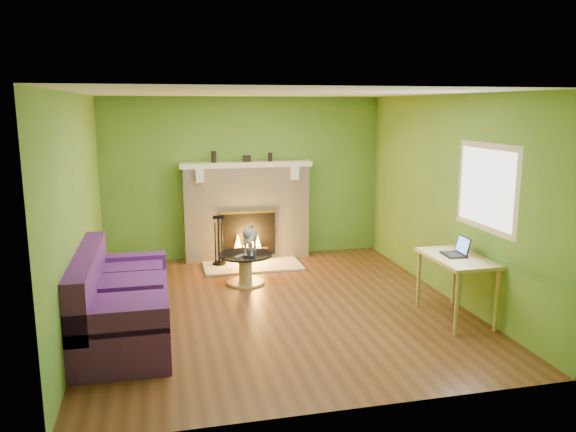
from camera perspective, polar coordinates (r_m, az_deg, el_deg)
The scene contains 22 objects.
floor at distance 7.08m, azimuth -1.16°, elevation -9.15°, with size 5.00×5.00×0.00m, color #542F18.
ceiling at distance 6.64m, azimuth -1.25°, elevation 12.38°, with size 5.00×5.00×0.00m, color white.
wall_back at distance 9.18m, azimuth -4.45°, elevation 3.88°, with size 5.00×5.00×0.00m, color #54842B.
wall_front at distance 4.38m, azimuth 5.62°, elevation -4.22°, with size 5.00×5.00×0.00m, color #54842B.
wall_left at distance 6.66m, azimuth -20.51°, elevation 0.43°, with size 5.00×5.00×0.00m, color #54842B.
wall_right at distance 7.53m, azimuth 15.81°, elevation 1.89°, with size 5.00×5.00×0.00m, color #54842B.
window_frame at distance 6.72m, azimuth 19.53°, elevation 2.76°, with size 1.20×1.20×0.00m, color silver.
window_pane at distance 6.72m, azimuth 19.47°, elevation 2.76°, with size 1.06×1.06×0.00m, color white.
fireplace at distance 9.08m, azimuth -4.22°, elevation 0.43°, with size 2.10×0.46×1.58m.
hearth at distance 8.76m, azimuth -3.62°, elevation -5.06°, with size 1.50×0.75×0.03m, color beige.
mantel at distance 8.95m, azimuth -4.27°, elevation 5.24°, with size 2.10×0.28×0.08m, color white.
sofa at distance 6.36m, azimuth -16.94°, elevation -8.55°, with size 0.95×2.11×0.95m.
coffee_table at distance 7.91m, azimuth -4.35°, elevation -5.12°, with size 0.75×0.75×0.42m.
desk at distance 6.79m, azimuth 16.79°, elevation -4.70°, with size 0.59×1.01×0.75m.
cat at distance 7.87m, azimuth -3.87°, elevation -2.27°, with size 0.25×0.67×0.42m, color slate, non-canonical shape.
remote_silver at distance 7.73m, azimuth -4.96°, elevation -4.07°, with size 0.17×0.04×0.02m, color gray.
remote_black at distance 7.69m, azimuth -4.01°, elevation -4.14°, with size 0.16×0.04×0.02m, color black.
laptop at distance 6.77m, azimuth 16.53°, elevation -2.96°, with size 0.26×0.30×0.22m, color black, non-canonical shape.
fire_tools at distance 8.73m, azimuth -7.05°, elevation -2.42°, with size 0.21×0.21×0.78m, color black, non-canonical shape.
mantel_vase_left at distance 8.90m, azimuth -7.55°, elevation 5.99°, with size 0.08×0.08×0.18m, color black.
mantel_vase_right at distance 9.03m, azimuth -1.83°, elevation 6.02°, with size 0.07×0.07×0.14m, color black.
mantel_box at distance 8.97m, azimuth -4.20°, elevation 5.84°, with size 0.12×0.08×0.10m, color black.
Camera 1 is at (-1.37, -6.50, 2.46)m, focal length 35.00 mm.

